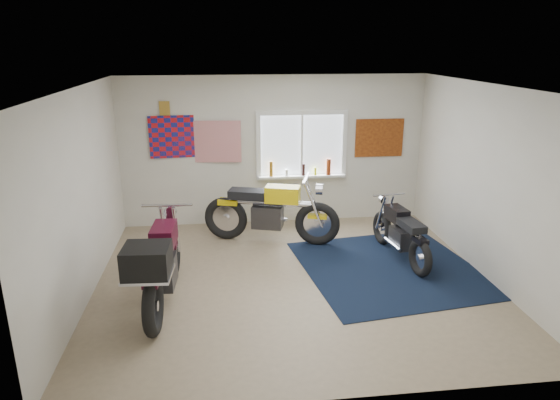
{
  "coord_description": "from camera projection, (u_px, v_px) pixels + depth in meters",
  "views": [
    {
      "loc": [
        -0.96,
        -6.35,
        3.24
      ],
      "look_at": [
        -0.15,
        0.4,
        1.08
      ],
      "focal_mm": 32.0,
      "sensor_mm": 36.0,
      "label": 1
    }
  ],
  "objects": [
    {
      "name": "navy_rug",
      "position": [
        390.0,
        268.0,
        7.47
      ],
      "size": [
        2.82,
        2.9,
        0.01
      ],
      "primitive_type": "cube",
      "rotation": [
        0.0,
        0.0,
        0.13
      ],
      "color": "black",
      "rests_on": "ground"
    },
    {
      "name": "ground",
      "position": [
        294.0,
        280.0,
        7.09
      ],
      "size": [
        5.5,
        5.5,
        0.0
      ],
      "primitive_type": "plane",
      "color": "#9E896B",
      "rests_on": "ground"
    },
    {
      "name": "triumph_poster",
      "position": [
        379.0,
        138.0,
        9.19
      ],
      "size": [
        0.9,
        0.03,
        0.7
      ],
      "primitive_type": "cube",
      "color": "#A54C14",
      "rests_on": "room_shell"
    },
    {
      "name": "oil_bottles",
      "position": [
        306.0,
        168.0,
        9.12
      ],
      "size": [
        1.14,
        0.09,
        0.3
      ],
      "color": "#915B15",
      "rests_on": "window_assembly"
    },
    {
      "name": "maroon_tourer",
      "position": [
        160.0,
        265.0,
        6.19
      ],
      "size": [
        0.69,
        2.27,
        1.15
      ],
      "rotation": [
        0.0,
        0.0,
        1.51
      ],
      "color": "black",
      "rests_on": "ground"
    },
    {
      "name": "window_assembly",
      "position": [
        302.0,
        150.0,
        9.07
      ],
      "size": [
        1.66,
        0.17,
        1.26
      ],
      "color": "white",
      "rests_on": "room_shell"
    },
    {
      "name": "flag_display",
      "position": [
        164.0,
        108.0,
        8.57
      ],
      "size": [
        1.6,
        0.1,
        1.17
      ],
      "color": "red",
      "rests_on": "room_shell"
    },
    {
      "name": "yellow_triumph",
      "position": [
        270.0,
        213.0,
        8.33
      ],
      "size": [
        2.26,
        0.91,
        1.17
      ],
      "rotation": [
        0.0,
        0.0,
        -0.29
      ],
      "color": "black",
      "rests_on": "ground"
    },
    {
      "name": "room_shell",
      "position": [
        295.0,
        168.0,
        6.6
      ],
      "size": [
        5.5,
        5.5,
        5.5
      ],
      "color": "white",
      "rests_on": "ground"
    },
    {
      "name": "black_chrome_bike",
      "position": [
        401.0,
        234.0,
        7.7
      ],
      "size": [
        0.55,
        1.81,
        0.93
      ],
      "rotation": [
        0.0,
        0.0,
        1.7
      ],
      "color": "black",
      "rests_on": "navy_rug"
    }
  ]
}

